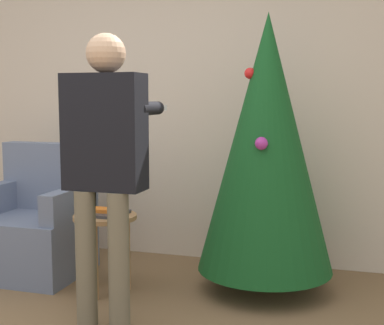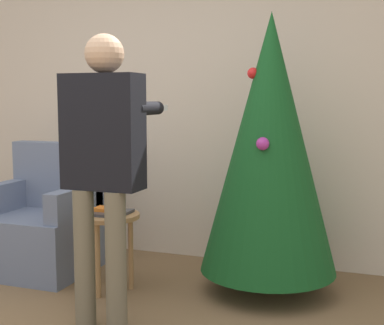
{
  "view_description": "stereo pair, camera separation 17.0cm",
  "coord_description": "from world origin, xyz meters",
  "px_view_note": "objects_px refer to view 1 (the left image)",
  "views": [
    {
      "loc": [
        1.52,
        -2.04,
        1.34
      ],
      "look_at": [
        0.56,
        1.1,
        0.95
      ],
      "focal_mm": 50.0,
      "sensor_mm": 36.0,
      "label": 1
    },
    {
      "loc": [
        1.69,
        -1.99,
        1.34
      ],
      "look_at": [
        0.56,
        1.1,
        0.95
      ],
      "focal_mm": 50.0,
      "sensor_mm": 36.0,
      "label": 2
    }
  ],
  "objects_px": {
    "christmas_tree": "(266,144)",
    "armchair": "(35,228)",
    "side_stool": "(105,227)",
    "person_standing": "(105,154)"
  },
  "relations": [
    {
      "from": "christmas_tree",
      "to": "armchair",
      "type": "xyz_separation_m",
      "value": [
        -1.75,
        -0.13,
        -0.69
      ]
    },
    {
      "from": "christmas_tree",
      "to": "side_stool",
      "type": "relative_size",
      "value": 3.5
    },
    {
      "from": "armchair",
      "to": "side_stool",
      "type": "distance_m",
      "value": 0.75
    },
    {
      "from": "side_stool",
      "to": "christmas_tree",
      "type": "bearing_deg",
      "value": 18.91
    },
    {
      "from": "armchair",
      "to": "side_stool",
      "type": "xyz_separation_m",
      "value": [
        0.71,
        -0.23,
        0.11
      ]
    },
    {
      "from": "person_standing",
      "to": "side_stool",
      "type": "height_order",
      "value": "person_standing"
    },
    {
      "from": "christmas_tree",
      "to": "person_standing",
      "type": "relative_size",
      "value": 1.12
    },
    {
      "from": "person_standing",
      "to": "side_stool",
      "type": "distance_m",
      "value": 0.84
    },
    {
      "from": "christmas_tree",
      "to": "person_standing",
      "type": "bearing_deg",
      "value": -130.35
    },
    {
      "from": "armchair",
      "to": "person_standing",
      "type": "xyz_separation_m",
      "value": [
        0.99,
        -0.77,
        0.68
      ]
    }
  ]
}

